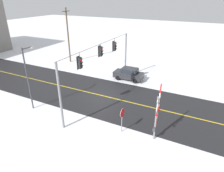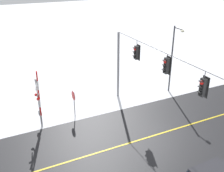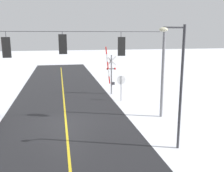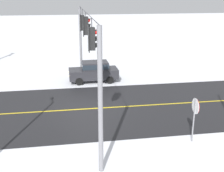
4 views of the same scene
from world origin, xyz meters
The scene contains 7 objects.
ground_plane centered at (0.00, 0.00, 0.00)m, with size 160.00×160.00×0.00m, color white.
road_asphalt centered at (0.00, 6.00, 0.00)m, with size 9.00×80.00×0.01m, color black.
lane_centre_line centered at (0.00, 6.00, 0.01)m, with size 0.14×72.00×0.01m, color gold.
signal_span centered at (-0.08, -0.01, 4.24)m, with size 14.20×0.47×6.22m.
stop_sign centered at (-5.17, -4.96, 1.71)m, with size 0.80×0.09×2.35m.
railroad_crossing centered at (-4.81, -7.77, 2.30)m, with size 1.11×0.31×4.82m.
streetlamp_near centered at (-5.59, 5.08, 3.92)m, with size 1.39×0.28×6.50m.
Camera 2 is at (13.34, -10.51, 11.48)m, focal length 42.63 mm.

